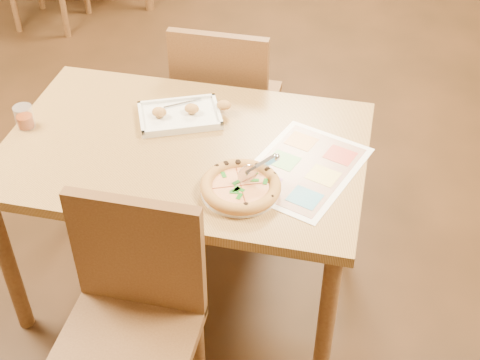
% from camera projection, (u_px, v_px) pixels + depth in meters
% --- Properties ---
extents(dining_table, '(1.30, 0.85, 0.72)m').
position_uv_depth(dining_table, '(185.00, 164.00, 2.45)').
color(dining_table, '#A37F41').
rests_on(dining_table, ground).
extents(chair_near, '(0.42, 0.42, 0.47)m').
position_uv_depth(chair_near, '(131.00, 301.00, 2.05)').
color(chair_near, brown).
rests_on(chair_near, ground).
extents(chair_far, '(0.42, 0.42, 0.47)m').
position_uv_depth(chair_far, '(224.00, 93.00, 2.95)').
color(chair_far, brown).
rests_on(chair_far, ground).
extents(plate, '(0.31, 0.31, 0.01)m').
position_uv_depth(plate, '(240.00, 190.00, 2.20)').
color(plate, silver).
rests_on(plate, dining_table).
extents(pizza, '(0.27, 0.27, 0.04)m').
position_uv_depth(pizza, '(241.00, 186.00, 2.18)').
color(pizza, '#C19341').
rests_on(pizza, plate).
extents(pizza_cutter, '(0.12, 0.09, 0.08)m').
position_uv_depth(pizza_cutter, '(258.00, 168.00, 2.17)').
color(pizza_cutter, silver).
rests_on(pizza_cutter, pizza).
extents(appetizer_tray, '(0.36, 0.31, 0.06)m').
position_uv_depth(appetizer_tray, '(182.00, 115.00, 2.52)').
color(appetizer_tray, white).
rests_on(appetizer_tray, dining_table).
extents(glass_tumbler, '(0.07, 0.07, 0.09)m').
position_uv_depth(glass_tumbler, '(25.00, 118.00, 2.46)').
color(glass_tumbler, maroon).
rests_on(glass_tumbler, dining_table).
extents(menu, '(0.47, 0.55, 0.00)m').
position_uv_depth(menu, '(303.00, 168.00, 2.29)').
color(menu, white).
rests_on(menu, dining_table).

